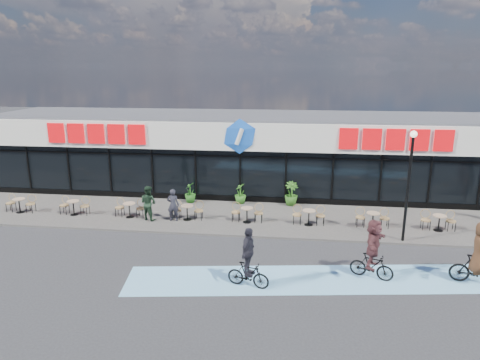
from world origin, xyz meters
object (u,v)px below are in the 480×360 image
object	(u,v)px
bistro_set_0	(20,203)
patron_right	(148,203)
cyclist_a	(479,259)
patron_left	(173,205)
cyclist_b	(373,250)
lamp_post	(409,176)
potted_plant_left	(190,192)
potted_plant_mid	(240,193)
potted_plant_right	(291,194)

from	to	relation	value
bistro_set_0	patron_right	distance (m)	6.97
patron_right	cyclist_a	world-z (taller)	cyclist_a
patron_left	cyclist_b	xyz separation A→B (m)	(8.61, -4.68, 0.19)
lamp_post	cyclist_a	world-z (taller)	lamp_post
potted_plant_left	patron_right	size ratio (longest dim) A/B	0.65
cyclist_a	potted_plant_left	bearing A→B (deg)	147.66
potted_plant_left	potted_plant_mid	xyz separation A→B (m)	(2.78, 0.15, 0.00)
lamp_post	potted_plant_right	distance (m)	6.88
potted_plant_left	bistro_set_0	bearing A→B (deg)	-162.10
potted_plant_mid	potted_plant_right	bearing A→B (deg)	0.80
bistro_set_0	patron_right	xyz separation A→B (m)	(6.96, -0.28, 0.40)
potted_plant_mid	patron_left	xyz separation A→B (m)	(-2.91, -3.12, 0.23)
potted_plant_right	cyclist_a	bearing A→B (deg)	-50.25
potted_plant_right	lamp_post	bearing A→B (deg)	-41.90
potted_plant_right	cyclist_a	distance (m)	10.17
bistro_set_0	cyclist_a	xyz separation A→B (m)	(20.38, -4.94, 0.40)
potted_plant_left	cyclist_b	bearing A→B (deg)	-42.06
lamp_post	patron_left	size ratio (longest dim) A/B	2.98
lamp_post	patron_right	world-z (taller)	lamp_post
lamp_post	potted_plant_left	distance (m)	11.43
bistro_set_0	cyclist_b	distance (m)	17.53
potted_plant_mid	patron_left	size ratio (longest dim) A/B	0.71
bistro_set_0	patron_right	world-z (taller)	patron_right
potted_plant_mid	cyclist_a	size ratio (longest dim) A/B	0.49
potted_plant_left	potted_plant_mid	world-z (taller)	potted_plant_mid
bistro_set_0	patron_left	world-z (taller)	patron_left
cyclist_b	cyclist_a	bearing A→B (deg)	0.28
potted_plant_mid	lamp_post	bearing A→B (deg)	-29.49
potted_plant_mid	patron_left	bearing A→B (deg)	-132.96
bistro_set_0	potted_plant_right	size ratio (longest dim) A/B	1.19
lamp_post	potted_plant_right	world-z (taller)	lamp_post
potted_plant_right	patron_right	bearing A→B (deg)	-155.49
potted_plant_left	potted_plant_right	bearing A→B (deg)	1.91
potted_plant_left	potted_plant_right	distance (m)	5.55
lamp_post	potted_plant_left	world-z (taller)	lamp_post
potted_plant_mid	cyclist_b	distance (m)	9.67
potted_plant_left	cyclist_a	distance (m)	14.27
lamp_post	potted_plant_mid	xyz separation A→B (m)	(-7.62, 4.31, -2.30)
cyclist_a	cyclist_b	bearing A→B (deg)	-179.72
bistro_set_0	potted_plant_left	world-z (taller)	potted_plant_left
potted_plant_mid	cyclist_a	distance (m)	12.11
lamp_post	bistro_set_0	bearing A→B (deg)	175.49
patron_left	potted_plant_left	bearing A→B (deg)	-95.77
potted_plant_mid	cyclist_b	world-z (taller)	cyclist_b
patron_left	cyclist_b	size ratio (longest dim) A/B	0.72
bistro_set_0	patron_left	size ratio (longest dim) A/B	0.96
lamp_post	cyclist_b	distance (m)	4.40
patron_left	potted_plant_mid	bearing A→B (deg)	-136.22
lamp_post	cyclist_b	bearing A→B (deg)	-118.84
cyclist_b	lamp_post	bearing A→B (deg)	61.16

